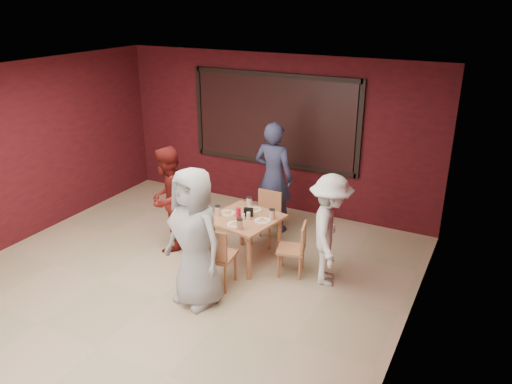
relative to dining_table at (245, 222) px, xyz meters
The scene contains 11 objects.
floor 1.62m from the dining_table, 111.18° to the right, with size 7.00×7.00×0.00m, color tan.
window_blinds 2.36m from the dining_table, 104.60° to the left, with size 3.00×0.02×1.50m, color black.
dining_table is the anchor object (origin of this frame).
chair_front 0.82m from the dining_table, 90.33° to the right, with size 0.49×0.49×0.90m.
chair_back 0.76m from the dining_table, 90.39° to the left, with size 0.40×0.40×0.83m.
chair_left 0.88m from the dining_table, behind, with size 0.55×0.55×0.90m.
chair_right 0.83m from the dining_table, ahead, with size 0.46×0.46×0.78m.
diner_front 1.23m from the dining_table, 92.53° to the right, with size 0.89×0.58×1.83m, color #9A9A9A.
diner_back 1.24m from the dining_table, 95.34° to the left, with size 0.68×0.44×1.85m, color #2D3050.
diner_left 1.28m from the dining_table, behind, with size 0.80×0.62×1.64m, color #5F1412.
diner_right 1.29m from the dining_table, ahead, with size 1.01×0.58×1.56m, color white.
Camera 1 is at (3.70, -4.37, 3.73)m, focal length 35.00 mm.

